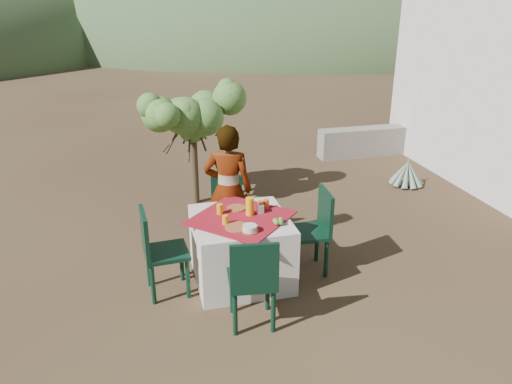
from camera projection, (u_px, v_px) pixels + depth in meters
ground at (243, 259)px, 6.06m from camera, size 160.00×160.00×0.00m
table at (241, 248)px, 5.53m from camera, size 1.30×1.30×0.76m
chair_far at (227, 207)px, 6.36m from camera, size 0.47×0.47×0.85m
chair_near at (253, 279)px, 4.66m from camera, size 0.50×0.50×0.97m
chair_left at (158, 248)px, 5.20m from camera, size 0.48×0.48×0.97m
chair_right at (314, 227)px, 5.65m from camera, size 0.48×0.48×0.98m
person at (228, 190)px, 6.00m from camera, size 0.68×0.55×1.61m
shrub_tree at (195, 120)px, 7.25m from camera, size 1.38×1.35×1.62m
agave at (407, 174)px, 8.28m from camera, size 0.56×0.57×0.60m
stone_wall at (382, 140)px, 9.83m from camera, size 2.60×0.35×0.55m
hill_near_right at (288, 28)px, 41.08m from camera, size 48.00×48.00×20.00m
hill_far_center at (95, 20)px, 51.80m from camera, size 60.00×60.00×24.00m
hill_far_right at (401, 19)px, 53.69m from camera, size 36.00×36.00×14.00m
plate_far at (236, 208)px, 5.60m from camera, size 0.22×0.22×0.01m
plate_near at (237, 227)px, 5.15m from camera, size 0.26×0.26×0.01m
glass_far at (220, 209)px, 5.45m from camera, size 0.07×0.07×0.11m
glass_near at (225, 220)px, 5.21m from camera, size 0.06×0.06×0.10m
juice_pitcher at (250, 206)px, 5.41m from camera, size 0.09×0.09×0.20m
bowl_plate at (250, 231)px, 5.07m from camera, size 0.18×0.18×0.01m
white_bowl at (250, 228)px, 5.06m from camera, size 0.15×0.15×0.06m
jar_left at (261, 205)px, 5.56m from camera, size 0.07×0.07×0.10m
jar_right at (266, 204)px, 5.60m from camera, size 0.07×0.07×0.10m
napkin_holder at (260, 210)px, 5.46m from camera, size 0.08×0.05×0.09m
fruit_cluster at (278, 221)px, 5.23m from camera, size 0.12×0.11×0.06m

